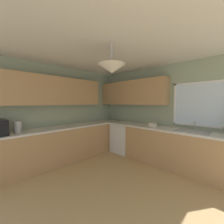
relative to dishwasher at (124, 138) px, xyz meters
The scene contains 8 objects.
ground_plane 2.00m from the dishwasher, 56.10° to the right, with size 9.06×9.06×0.00m, color tan.
room_shell 1.73m from the dishwasher, 76.13° to the right, with size 4.24×4.04×2.54m.
counter_run_left 1.75m from the dishwasher, 112.14° to the right, with size 0.65×3.65×0.90m.
counter_run_back 1.30m from the dishwasher, ahead, with size 3.33×0.65×0.90m.
dishwasher is the anchor object (origin of this frame).
kettle 2.74m from the dishwasher, 103.86° to the right, with size 0.14×0.14×0.24m, color #B7B7BC.
sink_assembly 1.93m from the dishwasher, ahead, with size 0.64×0.40×0.19m.
bowl 1.07m from the dishwasher, ahead, with size 0.22×0.22×0.09m, color beige.
Camera 1 is at (1.59, -1.62, 1.52)m, focal length 22.30 mm.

